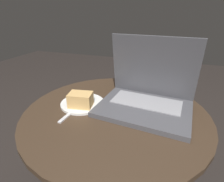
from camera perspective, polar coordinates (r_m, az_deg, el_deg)
table at (r=0.75m, az=1.08°, el=-15.63°), size 0.68×0.68×0.57m
laptop at (r=0.68m, az=11.35°, el=-0.96°), size 0.36×0.28×0.26m
beer_glass at (r=0.80m, az=6.23°, el=8.36°), size 0.07×0.07×0.24m
snack_plate at (r=0.69m, az=-9.91°, el=-3.29°), size 0.17×0.17×0.06m
fork at (r=0.68m, az=-11.92°, el=-5.79°), size 0.03×0.17×0.00m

